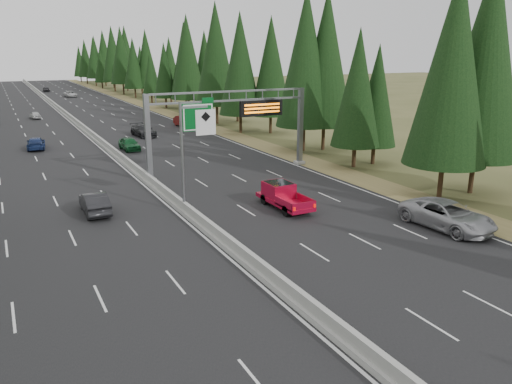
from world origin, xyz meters
The scene contains 16 objects.
road centered at (0.00, 80.00, 0.04)m, with size 32.00×260.00×0.08m, color black.
shoulder_right centered at (17.80, 80.00, 0.03)m, with size 3.60×260.00×0.06m, color olive.
median_barrier centered at (0.00, 80.00, 0.41)m, with size 0.70×260.00×0.85m.
sign_gantry centered at (8.92, 34.88, 5.27)m, with size 16.75×0.98×7.80m.
hov_sign_pole centered at (0.58, 24.97, 4.72)m, with size 2.80×0.50×8.00m.
tree_row_right centered at (22.09, 75.07, 9.54)m, with size 11.64×244.84×18.94m.
silver_minivan centered at (14.38, 13.88, 0.98)m, with size 2.99×6.48×1.80m, color #98989C.
red_pickup centered at (7.02, 23.03, 1.08)m, with size 1.98×5.53×1.80m.
car_ahead_green centered at (2.31, 50.68, 0.83)m, with size 1.78×4.42×1.51m, color #114B22.
car_ahead_dkred centered at (14.50, 65.77, 0.90)m, with size 1.74×5.00×1.65m, color #62110E.
car_ahead_dkgrey centered at (6.46, 59.72, 0.88)m, with size 2.25×5.54×1.61m, color black.
car_ahead_white centered at (6.25, 128.08, 0.82)m, with size 2.47×5.35×1.49m, color #B9B9B9.
car_ahead_far centered at (2.50, 148.76, 0.80)m, with size 1.69×4.20×1.43m, color black.
car_onc_near centered at (-5.76, 27.99, 0.85)m, with size 1.63×4.68×1.54m, color black.
car_onc_blue centered at (-7.47, 56.46, 0.79)m, with size 1.98×4.87×1.41m, color navy.
car_onc_white centered at (-5.27, 86.37, 0.72)m, with size 1.52×3.77×1.28m, color #B4B4B4.
Camera 1 is at (-11.32, -8.02, 11.47)m, focal length 35.00 mm.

